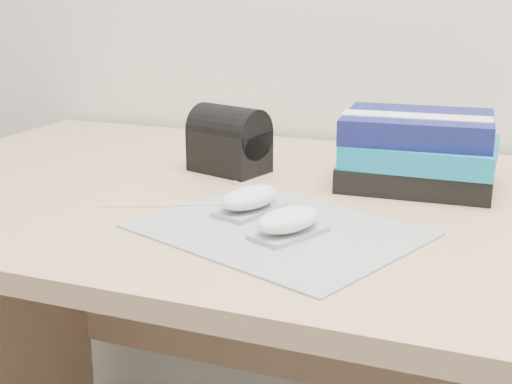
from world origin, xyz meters
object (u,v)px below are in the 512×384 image
at_px(mouse_front, 289,222).
at_px(pouch, 229,140).
at_px(mouse_rear, 250,199).
at_px(book_stack, 418,151).
at_px(desk, 359,327).

xyz_separation_m(mouse_front, pouch, (-0.20, 0.28, 0.03)).
distance_m(mouse_rear, pouch, 0.24).
bearing_deg(mouse_rear, book_stack, 50.55).
height_order(mouse_front, pouch, pouch).
relative_size(desk, book_stack, 6.50).
bearing_deg(book_stack, desk, -134.23).
relative_size(desk, mouse_front, 13.92).
relative_size(desk, pouch, 11.10).
relative_size(mouse_rear, pouch, 0.81).
distance_m(mouse_front, book_stack, 0.33).
relative_size(mouse_front, pouch, 0.80).
bearing_deg(mouse_front, desk, 79.11).
bearing_deg(mouse_front, pouch, 126.23).
distance_m(mouse_rear, book_stack, 0.31).
height_order(desk, book_stack, book_stack).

